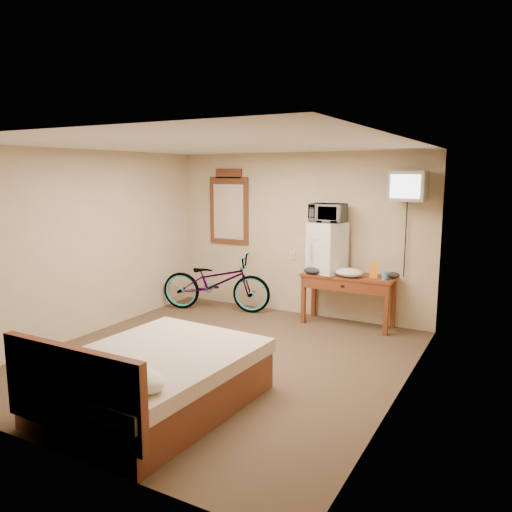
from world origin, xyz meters
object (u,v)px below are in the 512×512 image
blue_cup (385,275)px  wall_mirror (229,208)px  bed (149,380)px  desk (347,284)px  mini_fridge (327,248)px  microwave (328,213)px  bicycle (216,282)px  crt_television (408,186)px

blue_cup → wall_mirror: bearing=172.9°
blue_cup → bed: bearing=-111.7°
desk → blue_cup: size_ratio=10.71×
wall_mirror → blue_cup: bearing=-7.1°
mini_fridge → bed: 3.53m
mini_fridge → wall_mirror: size_ratio=0.60×
blue_cup → microwave: bearing=173.9°
desk → wall_mirror: wall_mirror is taller
mini_fridge → bicycle: bearing=-172.5°
mini_fridge → microwave: (0.00, 0.00, 0.50)m
desk → bed: 3.48m
microwave → mini_fridge: bearing=-122.9°
wall_mirror → bicycle: 1.25m
crt_television → wall_mirror: bearing=175.1°
wall_mirror → bed: (1.37, -3.65, -1.33)m
microwave → bed: bearing=-96.6°
blue_cup → bed: size_ratio=0.06×
microwave → crt_television: bearing=0.3°
microwave → bed: (-0.44, -3.41, -1.33)m
desk → wall_mirror: (-2.15, 0.27, 1.00)m
mini_fridge → bicycle: (-1.78, -0.23, -0.65)m
crt_television → desk: bearing=-178.5°
mini_fridge → crt_television: (1.11, -0.01, 0.90)m
desk → wall_mirror: bearing=172.8°
mini_fridge → crt_television: bearing=-0.5°
blue_cup → bed: bed is taller
microwave → bed: size_ratio=0.24×
crt_television → bed: 4.12m
blue_cup → bicycle: bicycle is taller
crt_television → microwave: bearing=179.5°
wall_mirror → bed: bearing=-69.4°
crt_television → bicycle: bearing=-175.6°
wall_mirror → crt_television: bearing=-4.9°
desk → bicycle: bearing=-174.5°
desk → bed: bearing=-102.9°
blue_cup → wall_mirror: size_ratio=0.10×
blue_cup → bicycle: 2.68m
desk → microwave: bearing=174.7°
blue_cup → crt_television: size_ratio=0.22×
blue_cup → bicycle: bearing=-177.0°
microwave → bicycle: size_ratio=0.27×
wall_mirror → mini_fridge: bearing=-7.6°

